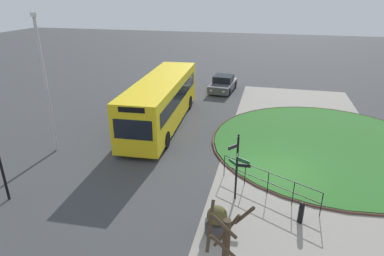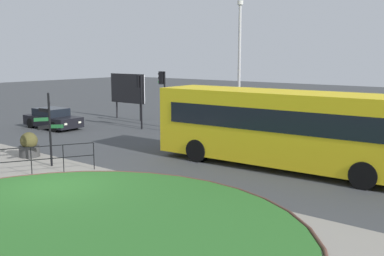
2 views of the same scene
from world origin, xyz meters
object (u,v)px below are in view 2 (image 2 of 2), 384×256
at_px(lamppost_tall, 239,66).
at_px(planter_near_signpost, 29,146).
at_px(car_near_lane, 53,119).
at_px(bus_yellow, 284,127).
at_px(traffic_light_near, 140,90).
at_px(billboard_left, 128,89).
at_px(traffic_light_far, 163,87).
at_px(signpost_directional, 49,125).

height_order(lamppost_tall, planter_near_signpost, lamppost_tall).
bearing_deg(car_near_lane, planter_near_signpost, -42.03).
bearing_deg(bus_yellow, planter_near_signpost, 25.60).
height_order(traffic_light_near, billboard_left, traffic_light_near).
height_order(traffic_light_far, planter_near_signpost, traffic_light_far).
bearing_deg(traffic_light_far, bus_yellow, 144.35).
distance_m(car_near_lane, billboard_left, 6.12).
height_order(bus_yellow, lamppost_tall, lamppost_tall).
bearing_deg(lamppost_tall, planter_near_signpost, -115.26).
xyz_separation_m(car_near_lane, billboard_left, (0.77, 5.86, 1.57)).
height_order(signpost_directional, traffic_light_far, traffic_light_far).
xyz_separation_m(traffic_light_far, lamppost_tall, (4.93, 0.91, 1.38)).
relative_size(signpost_directional, bus_yellow, 0.28).
distance_m(signpost_directional, traffic_light_far, 10.02).
bearing_deg(lamppost_tall, traffic_light_near, -169.62).
bearing_deg(planter_near_signpost, traffic_light_near, 101.39).
relative_size(lamppost_tall, billboard_left, 2.28).
bearing_deg(car_near_lane, lamppost_tall, 21.78).
relative_size(traffic_light_near, lamppost_tall, 0.45).
height_order(car_near_lane, billboard_left, billboard_left).
height_order(traffic_light_near, traffic_light_far, traffic_light_far).
bearing_deg(bus_yellow, car_near_lane, -3.21).
relative_size(car_near_lane, billboard_left, 1.23).
height_order(signpost_directional, traffic_light_near, traffic_light_near).
bearing_deg(billboard_left, car_near_lane, -99.41).
distance_m(signpost_directional, traffic_light_near, 10.27).
bearing_deg(planter_near_signpost, car_near_lane, 138.69).
relative_size(bus_yellow, planter_near_signpost, 9.73).
relative_size(bus_yellow, car_near_lane, 2.77).
height_order(bus_yellow, traffic_light_near, traffic_light_near).
relative_size(bus_yellow, lamppost_tall, 1.49).
bearing_deg(traffic_light_far, lamppost_tall, 174.95).
xyz_separation_m(bus_yellow, planter_near_signpost, (-10.06, -5.49, -1.19)).
distance_m(bus_yellow, car_near_lane, 16.41).
xyz_separation_m(bus_yellow, traffic_light_far, (-10.21, 3.74, 0.98)).
bearing_deg(lamppost_tall, billboard_left, 173.02).
bearing_deg(signpost_directional, traffic_light_far, 104.23).
bearing_deg(bus_yellow, lamppost_tall, -44.43).
height_order(signpost_directional, lamppost_tall, lamppost_tall).
height_order(traffic_light_far, lamppost_tall, lamppost_tall).
xyz_separation_m(bus_yellow, lamppost_tall, (-5.27, 4.65, 2.35)).
bearing_deg(traffic_light_near, lamppost_tall, -153.25).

